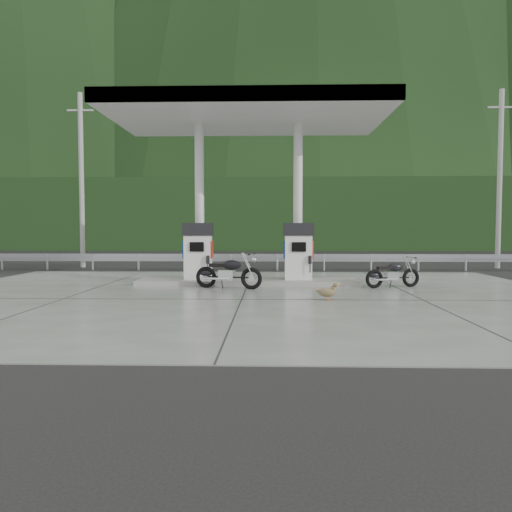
{
  "coord_description": "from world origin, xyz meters",
  "views": [
    {
      "loc": [
        0.73,
        -13.35,
        1.78
      ],
      "look_at": [
        0.3,
        1.0,
        1.0
      ],
      "focal_mm": 35.0,
      "sensor_mm": 36.0,
      "label": 1
    }
  ],
  "objects_px": {
    "gas_pump_left": "(198,251)",
    "duck": "(327,293)",
    "motorcycle_left": "(228,273)",
    "motorcycle_right": "(393,274)",
    "gas_pump_right": "(298,251)"
  },
  "relations": [
    {
      "from": "gas_pump_left",
      "to": "duck",
      "type": "relative_size",
      "value": 3.39
    },
    {
      "from": "motorcycle_right",
      "to": "gas_pump_right",
      "type": "bearing_deg",
      "value": 146.87
    },
    {
      "from": "motorcycle_left",
      "to": "motorcycle_right",
      "type": "xyz_separation_m",
      "value": [
        4.93,
        0.41,
        -0.06
      ]
    },
    {
      "from": "gas_pump_left",
      "to": "gas_pump_right",
      "type": "height_order",
      "value": "same"
    },
    {
      "from": "gas_pump_right",
      "to": "duck",
      "type": "xyz_separation_m",
      "value": [
        0.52,
        -3.57,
        -0.86
      ]
    },
    {
      "from": "gas_pump_right",
      "to": "gas_pump_left",
      "type": "bearing_deg",
      "value": 180.0
    },
    {
      "from": "gas_pump_left",
      "to": "duck",
      "type": "xyz_separation_m",
      "value": [
        3.72,
        -3.57,
        -0.86
      ]
    },
    {
      "from": "gas_pump_left",
      "to": "gas_pump_right",
      "type": "distance_m",
      "value": 3.2
    },
    {
      "from": "gas_pump_left",
      "to": "duck",
      "type": "distance_m",
      "value": 5.22
    },
    {
      "from": "gas_pump_right",
      "to": "motorcycle_left",
      "type": "distance_m",
      "value": 2.51
    },
    {
      "from": "motorcycle_right",
      "to": "duck",
      "type": "distance_m",
      "value": 3.6
    },
    {
      "from": "gas_pump_left",
      "to": "motorcycle_left",
      "type": "distance_m",
      "value": 1.71
    },
    {
      "from": "duck",
      "to": "gas_pump_left",
      "type": "bearing_deg",
      "value": 149.3
    },
    {
      "from": "gas_pump_right",
      "to": "duck",
      "type": "height_order",
      "value": "gas_pump_right"
    },
    {
      "from": "motorcycle_right",
      "to": "gas_pump_left",
      "type": "bearing_deg",
      "value": 155.1
    }
  ]
}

